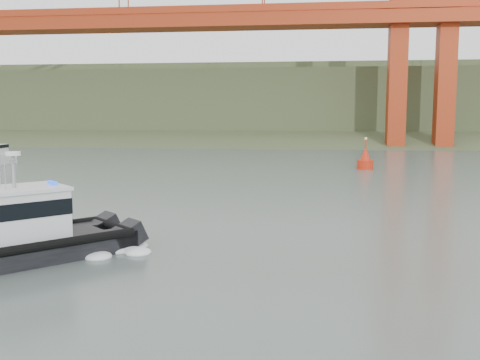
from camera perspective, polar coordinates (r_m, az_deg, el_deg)
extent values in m
plane|color=#4A5852|center=(21.30, 0.71, -9.00)|extent=(400.00, 400.00, 0.00)
cube|color=#394A2A|center=(112.54, 5.63, 3.96)|extent=(500.00, 44.72, 16.25)
cube|color=#394A2A|center=(140.39, 5.89, 7.00)|extent=(500.00, 70.00, 18.00)
cube|color=#394A2A|center=(165.46, 6.04, 8.72)|extent=(500.00, 60.00, 16.00)
cube|color=maroon|center=(96.75, 5.59, 16.55)|extent=(260.00, 6.00, 2.20)
cube|color=black|center=(24.62, -23.82, -6.55)|extent=(7.24, 7.63, 1.03)
cube|color=black|center=(22.47, -22.14, -7.73)|extent=(7.24, 7.63, 1.03)
cube|color=black|center=(23.33, -24.07, -6.25)|extent=(8.05, 8.27, 0.21)
cube|color=silver|center=(23.36, -22.19, -3.42)|extent=(3.98, 4.00, 1.97)
cube|color=black|center=(23.30, -22.23, -2.57)|extent=(4.05, 4.07, 0.64)
cube|color=silver|center=(23.21, -22.31, -0.87)|extent=(4.22, 4.24, 0.14)
cylinder|color=gray|center=(23.05, -23.00, 0.81)|extent=(0.14, 0.14, 1.54)
cylinder|color=white|center=(22.99, -23.08, 2.61)|extent=(0.60, 0.60, 0.15)
cylinder|color=red|center=(59.49, 13.20, 1.51)|extent=(1.75, 1.75, 1.17)
cone|color=red|center=(59.40, 13.23, 2.63)|extent=(1.36, 1.36, 1.75)
cylinder|color=red|center=(59.32, 13.26, 3.76)|extent=(0.16, 0.16, 0.97)
sphere|color=#E5D87F|center=(59.30, 13.28, 4.32)|extent=(0.29, 0.29, 0.29)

